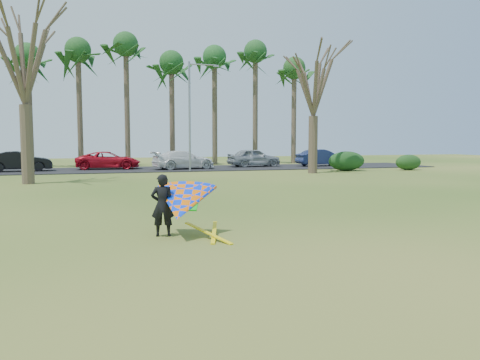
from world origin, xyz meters
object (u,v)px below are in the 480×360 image
object	(u,v)px
streetlight	(192,111)
bare_tree_left	(23,52)
car_1	(20,161)
car_2	(108,160)
bare_tree_right	(314,79)
car_5	(322,158)
car_3	(184,160)
car_4	(254,158)
kite_flyer	(181,203)

from	to	relation	value
streetlight	bare_tree_left	bearing A→B (deg)	-145.43
car_1	car_2	distance (m)	6.27
bare_tree_left	streetlight	world-z (taller)	bare_tree_left
bare_tree_right	car_1	size ratio (longest dim) A/B	2.10
bare_tree_right	car_2	size ratio (longest dim) A/B	1.88
car_5	bare_tree_left	bearing A→B (deg)	112.61
car_2	car_3	bearing A→B (deg)	-100.76
bare_tree_left	car_3	distance (m)	14.90
streetlight	car_4	xyz separation A→B (m)	(6.01, 3.73, -3.64)
car_1	car_4	world-z (taller)	car_4
bare_tree_right	car_5	bearing A→B (deg)	59.49
car_2	car_5	size ratio (longest dim) A/B	1.12
car_2	car_4	xyz separation A→B (m)	(11.92, -0.08, 0.08)
car_2	car_3	world-z (taller)	car_3
bare_tree_left	car_2	xyz separation A→B (m)	(4.25, 10.80, -6.17)
car_5	car_2	bearing A→B (deg)	85.69
streetlight	kite_flyer	size ratio (longest dim) A/B	3.35
car_4	kite_flyer	size ratio (longest dim) A/B	1.88
car_2	car_4	bearing A→B (deg)	-86.14
car_1	streetlight	bearing A→B (deg)	-110.42
car_1	car_4	size ratio (longest dim) A/B	0.98
car_1	car_3	world-z (taller)	car_1
car_1	car_2	bearing A→B (deg)	-88.39
bare_tree_left	car_3	size ratio (longest dim) A/B	1.98
bare_tree_left	bare_tree_right	size ratio (longest dim) A/B	1.05
car_2	car_1	bearing A→B (deg)	103.03
streetlight	car_1	world-z (taller)	streetlight
streetlight	car_3	world-z (taller)	streetlight
car_3	car_5	world-z (taller)	car_5
car_4	bare_tree_left	bearing A→B (deg)	117.46
car_2	kite_flyer	distance (m)	26.71
car_2	car_4	size ratio (longest dim) A/B	1.09
car_3	kite_flyer	distance (m)	25.51
bare_tree_left	car_5	xyz separation A→B (m)	(22.12, 9.99, -6.13)
kite_flyer	streetlight	bearing A→B (deg)	78.88
bare_tree_left	car_1	xyz separation A→B (m)	(-1.95, 9.85, -6.13)
bare_tree_right	kite_flyer	world-z (taller)	bare_tree_right
car_3	kite_flyer	xyz separation A→B (m)	(-4.24, -25.15, 0.07)
car_5	car_3	bearing A→B (deg)	91.58
car_5	kite_flyer	world-z (taller)	kite_flyer
car_3	car_5	xyz separation A→B (m)	(12.21, 0.70, 0.01)
kite_flyer	bare_tree_left	bearing A→B (deg)	109.65
streetlight	kite_flyer	xyz separation A→B (m)	(-4.49, -22.86, -3.62)
streetlight	car_2	bearing A→B (deg)	147.24
streetlight	kite_flyer	bearing A→B (deg)	-101.12
car_1	car_3	xyz separation A→B (m)	(11.85, -0.56, -0.01)
bare_tree_right	car_1	world-z (taller)	bare_tree_right
bare_tree_right	car_2	world-z (taller)	bare_tree_right
car_2	bare_tree_left	bearing A→B (deg)	162.77
streetlight	car_4	distance (m)	7.95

